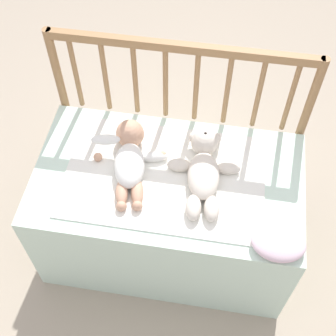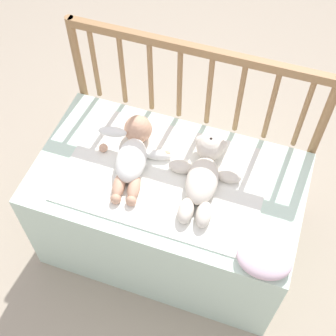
{
  "view_description": "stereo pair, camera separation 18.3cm",
  "coord_description": "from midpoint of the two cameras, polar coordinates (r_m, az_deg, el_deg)",
  "views": [
    {
      "loc": [
        0.17,
        -1.05,
        2.1
      ],
      "look_at": [
        0.0,
        0.0,
        0.61
      ],
      "focal_mm": 50.0,
      "sensor_mm": 36.0,
      "label": 1
    },
    {
      "loc": [
        0.35,
        -1.01,
        2.1
      ],
      "look_at": [
        0.0,
        0.0,
        0.61
      ],
      "focal_mm": 50.0,
      "sensor_mm": 36.0,
      "label": 2
    }
  ],
  "objects": [
    {
      "name": "ground_plane",
      "position": [
        2.35,
        2.23,
        -8.93
      ],
      "size": [
        12.0,
        12.0,
        0.0
      ],
      "primitive_type": "plane",
      "color": "tan"
    },
    {
      "name": "teddy_bear",
      "position": [
        1.85,
        7.25,
        -0.76
      ],
      "size": [
        0.3,
        0.41,
        0.11
      ],
      "color": "silver",
      "rests_on": "crib_mattress"
    },
    {
      "name": "baby",
      "position": [
        1.89,
        -1.5,
        1.79
      ],
      "size": [
        0.32,
        0.41,
        0.12
      ],
      "color": "white",
      "rests_on": "crib_mattress"
    },
    {
      "name": "crib_rail",
      "position": [
        2.0,
        5.76,
        7.9
      ],
      "size": [
        1.09,
        0.04,
        0.95
      ],
      "color": "#997047",
      "rests_on": "ground_plane"
    },
    {
      "name": "small_pillow",
      "position": [
        1.72,
        14.72,
        -10.94
      ],
      "size": [
        0.2,
        0.15,
        0.06
      ],
      "color": "silver",
      "rests_on": "crib_mattress"
    },
    {
      "name": "crib_mattress",
      "position": [
        2.11,
        2.47,
        -5.54
      ],
      "size": [
        1.09,
        0.62,
        0.55
      ],
      "color": "silver",
      "rests_on": "ground_plane"
    },
    {
      "name": "blanket",
      "position": [
        1.88,
        2.45,
        -1.03
      ],
      "size": [
        0.8,
        0.51,
        0.01
      ],
      "color": "white",
      "rests_on": "crib_mattress"
    }
  ]
}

